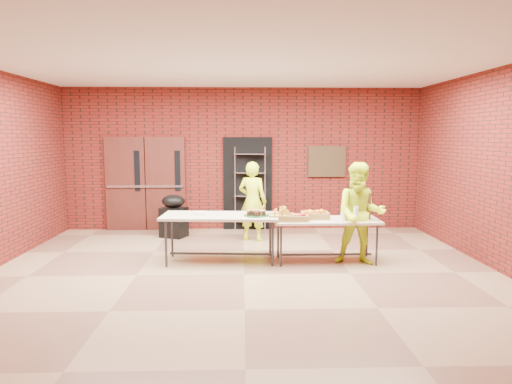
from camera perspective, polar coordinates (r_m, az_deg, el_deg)
The scene contains 19 objects.
room at distance 6.86m, azimuth -1.54°, elevation 2.63°, with size 8.08×7.08×3.28m.
double_doors at distance 10.56m, azimuth -13.61°, elevation 1.00°, with size 1.78×0.12×2.10m.
dark_doorway at distance 10.35m, azimuth -1.05°, elevation 1.07°, with size 1.10×0.06×2.10m, color black.
bronze_plaque at distance 10.48m, azimuth 8.85°, elevation 3.80°, with size 0.85×0.04×0.70m, color #382816.
wire_rack at distance 10.23m, azimuth -0.75°, elevation 0.38°, with size 0.69×0.23×1.88m, color silver, non-canonical shape.
table_left at distance 7.73m, azimuth -4.49°, elevation -3.36°, with size 2.00×0.94×0.80m.
table_right at distance 7.81m, azimuth 8.75°, elevation -3.82°, with size 1.77×0.74×0.73m.
basket_bananas at distance 7.60m, azimuth 3.19°, elevation -3.13°, with size 0.43×0.33×0.13m.
basket_oranges at distance 7.83m, azimuth 7.38°, elevation -2.85°, with size 0.45×0.35×0.14m.
basket_apples at distance 7.58m, azimuth 5.00°, elevation -3.21°, with size 0.40×0.31×0.12m.
muffin_tray at distance 7.60m, azimuth 0.03°, elevation -2.64°, with size 0.42×0.42×0.10m.
napkin_box at distance 7.73m, azimuth -6.99°, elevation -2.68°, with size 0.17×0.11×0.06m, color white.
coffee_dispenser at distance 7.98m, azimuth 12.72°, elevation -1.61°, with size 0.34×0.30×0.45m, color brown.
cup_stack_front at distance 7.74m, azimuth 10.89°, elevation -2.52°, with size 0.09×0.09×0.26m, color white.
cup_stack_mid at distance 7.64m, azimuth 12.36°, elevation -2.73°, with size 0.08×0.08×0.25m, color white.
cup_stack_back at distance 7.84m, azimuth 11.22°, elevation -2.48°, with size 0.08×0.08×0.24m, color white.
covered_grill at distance 9.77m, azimuth -10.25°, elevation -2.96°, with size 0.61×0.57×0.90m.
volunteer_woman at distance 9.24m, azimuth -0.45°, elevation -1.17°, with size 0.59×0.39×1.62m, color #DDFF1C.
volunteer_man at distance 7.72m, azimuth 12.90°, elevation -2.67°, with size 0.82×0.64×1.70m, color #DDFF1C.
Camera 1 is at (-0.02, -6.84, 2.13)m, focal length 32.00 mm.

